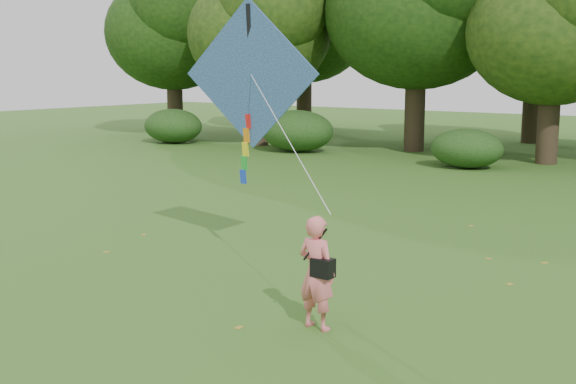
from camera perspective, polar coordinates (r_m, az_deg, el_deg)
The scene contains 6 objects.
ground at distance 10.38m, azimuth -1.89°, elevation -10.29°, with size 100.00×100.00×0.00m, color #265114.
man_kite_flyer at distance 9.93m, azimuth 2.28°, elevation -6.38°, with size 0.58×0.38×1.59m, color #EE7073.
crossbody_bag at distance 9.82m, azimuth 2.75°, elevation -5.94°, with size 0.43×0.20×0.67m.
flying_kite at distance 13.16m, azimuth -2.96°, elevation 9.13°, with size 4.56×2.61×3.37m.
shrub_band at distance 26.31m, azimuth 20.99°, elevation 3.19°, with size 39.15×3.22×1.88m.
fallen_leaves at distance 14.30m, azimuth 13.51°, elevation -4.91°, with size 10.96×10.48×0.01m.
Camera 1 is at (5.99, -7.69, 3.55)m, focal length 45.00 mm.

